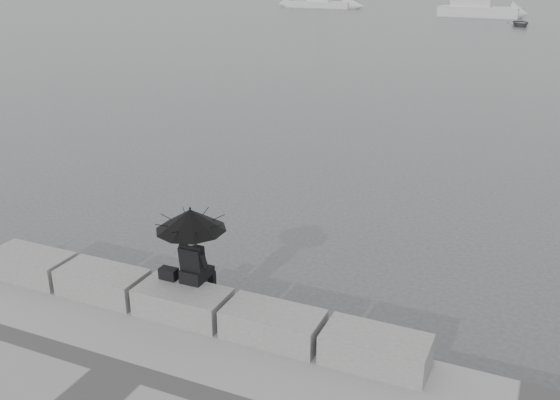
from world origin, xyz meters
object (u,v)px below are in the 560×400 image
at_px(sailboat_left, 319,4).
at_px(motor_cruiser, 479,9).
at_px(dinghy, 520,23).
at_px(seated_person, 191,228).

relative_size(sailboat_left, motor_cruiser, 1.44).
height_order(motor_cruiser, dinghy, motor_cruiser).
height_order(sailboat_left, motor_cruiser, sailboat_left).
distance_m(motor_cruiser, dinghy, 10.27).
relative_size(seated_person, sailboat_left, 0.11).
bearing_deg(motor_cruiser, dinghy, -56.42).
bearing_deg(motor_cruiser, sailboat_left, 168.48).
height_order(seated_person, dinghy, seated_person).
xyz_separation_m(seated_person, motor_cruiser, (-4.02, 67.93, -1.12)).
relative_size(sailboat_left, dinghy, 4.00).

